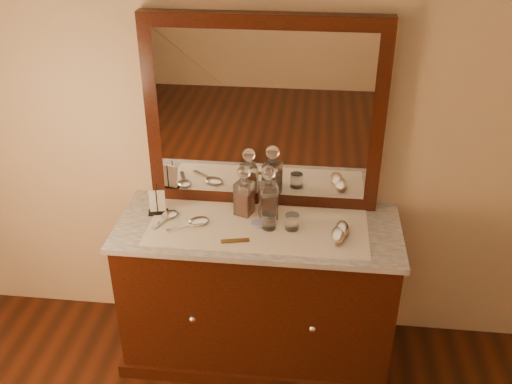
{
  "coord_description": "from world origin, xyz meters",
  "views": [
    {
      "loc": [
        0.26,
        -0.45,
        2.4
      ],
      "look_at": [
        0.0,
        1.85,
        1.1
      ],
      "focal_mm": 39.76,
      "sensor_mm": 36.0,
      "label": 1
    }
  ],
  "objects_px": {
    "decanter_right": "(268,198)",
    "brush_far": "(342,230)",
    "comb": "(235,241)",
    "hand_mirror_outer": "(168,216)",
    "hand_mirror_inner": "(195,222)",
    "mirror_frame": "(264,115)",
    "pin_dish": "(258,224)",
    "dresser_cabinet": "(258,294)",
    "decanter_left": "(244,195)",
    "brush_near": "(338,236)",
    "napkin_rack": "(157,203)"
  },
  "relations": [
    {
      "from": "mirror_frame",
      "to": "decanter_left",
      "type": "xyz_separation_m",
      "value": [
        -0.08,
        -0.14,
        -0.39
      ]
    },
    {
      "from": "comb",
      "to": "pin_dish",
      "type": "bearing_deg",
      "value": 46.93
    },
    {
      "from": "dresser_cabinet",
      "to": "brush_near",
      "type": "bearing_deg",
      "value": -12.44
    },
    {
      "from": "comb",
      "to": "hand_mirror_outer",
      "type": "relative_size",
      "value": 0.68
    },
    {
      "from": "mirror_frame",
      "to": "brush_far",
      "type": "xyz_separation_m",
      "value": [
        0.42,
        -0.27,
        -0.48
      ]
    },
    {
      "from": "pin_dish",
      "to": "mirror_frame",
      "type": "bearing_deg",
      "value": 90.08
    },
    {
      "from": "decanter_left",
      "to": "hand_mirror_outer",
      "type": "distance_m",
      "value": 0.41
    },
    {
      "from": "decanter_right",
      "to": "hand_mirror_inner",
      "type": "distance_m",
      "value": 0.39
    },
    {
      "from": "mirror_frame",
      "to": "brush_far",
      "type": "bearing_deg",
      "value": -33.06
    },
    {
      "from": "pin_dish",
      "to": "hand_mirror_outer",
      "type": "xyz_separation_m",
      "value": [
        -0.47,
        0.02,
        0.0
      ]
    },
    {
      "from": "mirror_frame",
      "to": "dresser_cabinet",
      "type": "bearing_deg",
      "value": -90.0
    },
    {
      "from": "brush_near",
      "to": "brush_far",
      "type": "height_order",
      "value": "brush_near"
    },
    {
      "from": "comb",
      "to": "napkin_rack",
      "type": "distance_m",
      "value": 0.5
    },
    {
      "from": "pin_dish",
      "to": "brush_near",
      "type": "relative_size",
      "value": 0.48
    },
    {
      "from": "napkin_rack",
      "to": "brush_near",
      "type": "relative_size",
      "value": 1.0
    },
    {
      "from": "pin_dish",
      "to": "hand_mirror_outer",
      "type": "distance_m",
      "value": 0.47
    },
    {
      "from": "napkin_rack",
      "to": "hand_mirror_inner",
      "type": "xyz_separation_m",
      "value": [
        0.22,
        -0.09,
        -0.05
      ]
    },
    {
      "from": "mirror_frame",
      "to": "comb",
      "type": "height_order",
      "value": "mirror_frame"
    },
    {
      "from": "brush_near",
      "to": "brush_far",
      "type": "bearing_deg",
      "value": 69.52
    },
    {
      "from": "comb",
      "to": "mirror_frame",
      "type": "bearing_deg",
      "value": 64.17
    },
    {
      "from": "dresser_cabinet",
      "to": "napkin_rack",
      "type": "height_order",
      "value": "napkin_rack"
    },
    {
      "from": "mirror_frame",
      "to": "pin_dish",
      "type": "relative_size",
      "value": 16.25
    },
    {
      "from": "napkin_rack",
      "to": "hand_mirror_outer",
      "type": "xyz_separation_m",
      "value": [
        0.06,
        -0.05,
        -0.05
      ]
    },
    {
      "from": "pin_dish",
      "to": "comb",
      "type": "relative_size",
      "value": 0.53
    },
    {
      "from": "dresser_cabinet",
      "to": "decanter_left",
      "type": "bearing_deg",
      "value": 128.48
    },
    {
      "from": "brush_far",
      "to": "hand_mirror_outer",
      "type": "xyz_separation_m",
      "value": [
        -0.89,
        0.05,
        -0.01
      ]
    },
    {
      "from": "mirror_frame",
      "to": "napkin_rack",
      "type": "relative_size",
      "value": 7.83
    },
    {
      "from": "decanter_right",
      "to": "hand_mirror_inner",
      "type": "height_order",
      "value": "decanter_right"
    },
    {
      "from": "hand_mirror_outer",
      "to": "decanter_right",
      "type": "bearing_deg",
      "value": 7.55
    },
    {
      "from": "brush_near",
      "to": "brush_far",
      "type": "relative_size",
      "value": 1.07
    },
    {
      "from": "decanter_right",
      "to": "brush_far",
      "type": "height_order",
      "value": "decanter_right"
    },
    {
      "from": "decanter_right",
      "to": "mirror_frame",
      "type": "bearing_deg",
      "value": 104.39
    },
    {
      "from": "decanter_left",
      "to": "brush_near",
      "type": "bearing_deg",
      "value": -21.88
    },
    {
      "from": "napkin_rack",
      "to": "brush_far",
      "type": "bearing_deg",
      "value": -5.54
    },
    {
      "from": "hand_mirror_outer",
      "to": "napkin_rack",
      "type": "bearing_deg",
      "value": 144.12
    },
    {
      "from": "dresser_cabinet",
      "to": "decanter_right",
      "type": "height_order",
      "value": "decanter_right"
    },
    {
      "from": "pin_dish",
      "to": "hand_mirror_outer",
      "type": "relative_size",
      "value": 0.36
    },
    {
      "from": "brush_near",
      "to": "hand_mirror_outer",
      "type": "xyz_separation_m",
      "value": [
        -0.87,
        0.11,
        -0.01
      ]
    },
    {
      "from": "decanter_left",
      "to": "hand_mirror_inner",
      "type": "distance_m",
      "value": 0.29
    },
    {
      "from": "mirror_frame",
      "to": "comb",
      "type": "xyz_separation_m",
      "value": [
        -0.09,
        -0.41,
        -0.49
      ]
    },
    {
      "from": "mirror_frame",
      "to": "comb",
      "type": "bearing_deg",
      "value": -103.14
    },
    {
      "from": "mirror_frame",
      "to": "pin_dish",
      "type": "distance_m",
      "value": 0.55
    },
    {
      "from": "hand_mirror_outer",
      "to": "hand_mirror_inner",
      "type": "relative_size",
      "value": 0.94
    },
    {
      "from": "comb",
      "to": "brush_near",
      "type": "bearing_deg",
      "value": -4.35
    },
    {
      "from": "decanter_left",
      "to": "brush_far",
      "type": "bearing_deg",
      "value": -14.96
    },
    {
      "from": "comb",
      "to": "napkin_rack",
      "type": "bearing_deg",
      "value": 140.34
    },
    {
      "from": "brush_far",
      "to": "hand_mirror_outer",
      "type": "distance_m",
      "value": 0.89
    },
    {
      "from": "hand_mirror_inner",
      "to": "dresser_cabinet",
      "type": "bearing_deg",
      "value": 5.05
    },
    {
      "from": "dresser_cabinet",
      "to": "decanter_right",
      "type": "xyz_separation_m",
      "value": [
        0.04,
        0.09,
        0.56
      ]
    },
    {
      "from": "comb",
      "to": "brush_near",
      "type": "xyz_separation_m",
      "value": [
        0.49,
        0.07,
        0.02
      ]
    }
  ]
}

